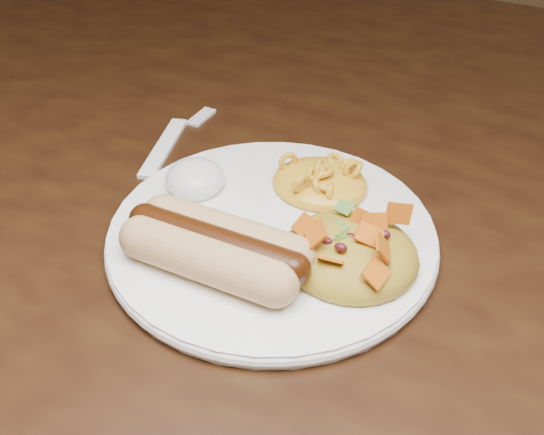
% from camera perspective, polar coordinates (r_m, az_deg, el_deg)
% --- Properties ---
extents(table, '(1.60, 0.90, 0.75)m').
position_cam_1_polar(table, '(0.64, 15.33, -3.06)').
color(table, black).
rests_on(table, floor).
extents(plate, '(0.29, 0.29, 0.01)m').
position_cam_1_polar(plate, '(0.48, 0.00, -1.53)').
color(plate, white).
rests_on(plate, table).
extents(hotdog, '(0.12, 0.06, 0.03)m').
position_cam_1_polar(hotdog, '(0.44, -5.02, -2.59)').
color(hotdog, tan).
rests_on(hotdog, plate).
extents(mac_and_cheese, '(0.09, 0.09, 0.03)m').
position_cam_1_polar(mac_and_cheese, '(0.51, 4.36, 4.07)').
color(mac_and_cheese, gold).
rests_on(mac_and_cheese, plate).
extents(sour_cream, '(0.05, 0.05, 0.03)m').
position_cam_1_polar(sour_cream, '(0.51, -6.97, 4.06)').
color(sour_cream, silver).
rests_on(sour_cream, plate).
extents(taco_salad, '(0.10, 0.09, 0.04)m').
position_cam_1_polar(taco_salad, '(0.44, 7.10, -2.39)').
color(taco_salad, '#BE610E').
rests_on(taco_salad, plate).
extents(fork, '(0.06, 0.15, 0.00)m').
position_cam_1_polar(fork, '(0.60, -9.69, 6.21)').
color(fork, white).
rests_on(fork, table).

